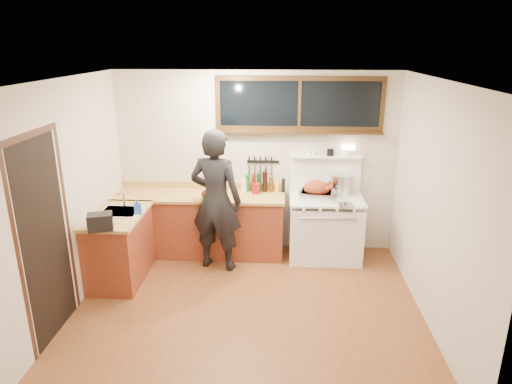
# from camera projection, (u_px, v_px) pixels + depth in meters

# --- Properties ---
(ground_plane) EXTENTS (4.00, 3.50, 0.02)m
(ground_plane) POSITION_uv_depth(u_px,v_px,m) (248.00, 309.00, 5.33)
(ground_plane) COLOR brown
(room_shell) EXTENTS (4.10, 3.60, 2.65)m
(room_shell) POSITION_uv_depth(u_px,v_px,m) (247.00, 172.00, 4.82)
(room_shell) COLOR beige
(room_shell) RESTS_ON ground
(counter_back) EXTENTS (2.44, 0.64, 1.00)m
(counter_back) POSITION_uv_depth(u_px,v_px,m) (200.00, 224.00, 6.61)
(counter_back) COLOR maroon
(counter_back) RESTS_ON ground
(counter_left) EXTENTS (0.64, 1.09, 0.90)m
(counter_left) POSITION_uv_depth(u_px,v_px,m) (120.00, 246.00, 5.88)
(counter_left) COLOR maroon
(counter_left) RESTS_ON ground
(sink_unit) EXTENTS (0.50, 0.45, 0.37)m
(sink_unit) POSITION_uv_depth(u_px,v_px,m) (120.00, 216.00, 5.82)
(sink_unit) COLOR white
(sink_unit) RESTS_ON counter_left
(vintage_stove) EXTENTS (1.02, 0.74, 1.58)m
(vintage_stove) POSITION_uv_depth(u_px,v_px,m) (325.00, 227.00, 6.47)
(vintage_stove) COLOR white
(vintage_stove) RESTS_ON ground
(back_window) EXTENTS (2.32, 0.13, 0.77)m
(back_window) POSITION_uv_depth(u_px,v_px,m) (299.00, 110.00, 6.28)
(back_window) COLOR black
(back_window) RESTS_ON room_shell
(left_doorway) EXTENTS (0.02, 1.04, 2.17)m
(left_doorway) POSITION_uv_depth(u_px,v_px,m) (45.00, 238.00, 4.58)
(left_doorway) COLOR black
(left_doorway) RESTS_ON ground
(knife_strip) EXTENTS (0.46, 0.03, 0.28)m
(knife_strip) POSITION_uv_depth(u_px,v_px,m) (262.00, 162.00, 6.56)
(knife_strip) COLOR black
(knife_strip) RESTS_ON room_shell
(man) EXTENTS (0.79, 0.61, 1.93)m
(man) POSITION_uv_depth(u_px,v_px,m) (216.00, 201.00, 6.02)
(man) COLOR black
(man) RESTS_ON ground
(soap_bottle) EXTENTS (0.12, 0.12, 0.20)m
(soap_bottle) POSITION_uv_depth(u_px,v_px,m) (137.00, 206.00, 5.71)
(soap_bottle) COLOR blue
(soap_bottle) RESTS_ON counter_left
(toaster) EXTENTS (0.33, 0.27, 0.19)m
(toaster) POSITION_uv_depth(u_px,v_px,m) (100.00, 222.00, 5.23)
(toaster) COLOR black
(toaster) RESTS_ON counter_left
(cutting_board) EXTENTS (0.50, 0.44, 0.14)m
(cutting_board) POSITION_uv_depth(u_px,v_px,m) (210.00, 195.00, 6.28)
(cutting_board) COLOR tan
(cutting_board) RESTS_ON counter_back
(roast_turkey) EXTENTS (0.51, 0.40, 0.25)m
(roast_turkey) POSITION_uv_depth(u_px,v_px,m) (317.00, 191.00, 6.29)
(roast_turkey) COLOR silver
(roast_turkey) RESTS_ON vintage_stove
(stockpot) EXTENTS (0.36, 0.36, 0.29)m
(stockpot) POSITION_uv_depth(u_px,v_px,m) (341.00, 184.00, 6.44)
(stockpot) COLOR silver
(stockpot) RESTS_ON vintage_stove
(saucepan) EXTENTS (0.22, 0.30, 0.13)m
(saucepan) POSITION_uv_depth(u_px,v_px,m) (322.00, 187.00, 6.59)
(saucepan) COLOR silver
(saucepan) RESTS_ON vintage_stove
(pot_lid) EXTENTS (0.23, 0.23, 0.04)m
(pot_lid) POSITION_uv_depth(u_px,v_px,m) (345.00, 205.00, 6.02)
(pot_lid) COLOR silver
(pot_lid) RESTS_ON vintage_stove
(coffee_tin) EXTENTS (0.11, 0.09, 0.15)m
(coffee_tin) POSITION_uv_depth(u_px,v_px,m) (256.00, 189.00, 6.48)
(coffee_tin) COLOR maroon
(coffee_tin) RESTS_ON counter_back
(pitcher) EXTENTS (0.12, 0.12, 0.18)m
(pitcher) POSITION_uv_depth(u_px,v_px,m) (244.00, 185.00, 6.59)
(pitcher) COLOR white
(pitcher) RESTS_ON counter_back
(bottle_cluster) EXTENTS (0.57, 0.07, 0.30)m
(bottle_cluster) POSITION_uv_depth(u_px,v_px,m) (263.00, 183.00, 6.55)
(bottle_cluster) COLOR black
(bottle_cluster) RESTS_ON counter_back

